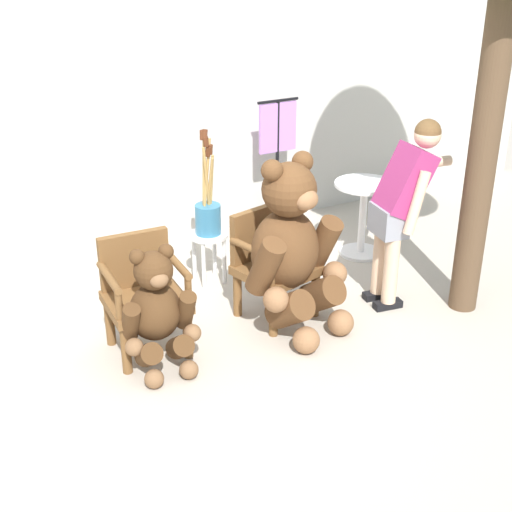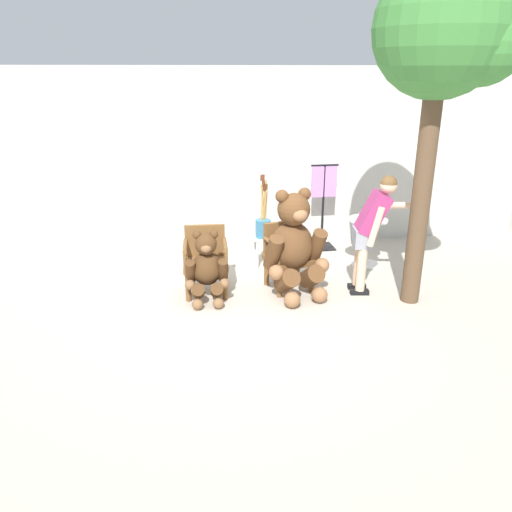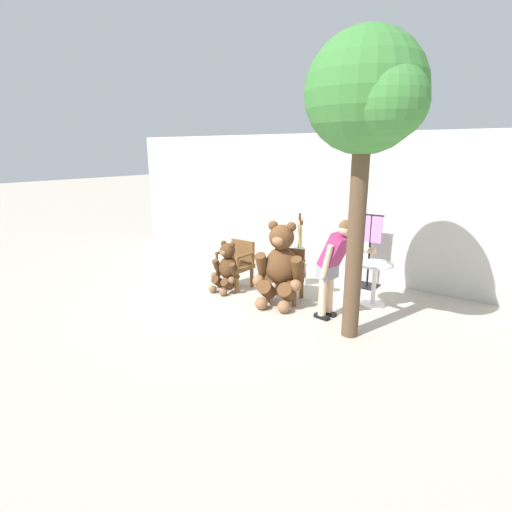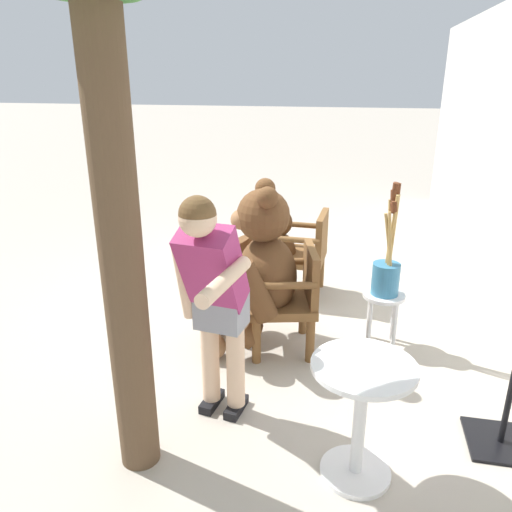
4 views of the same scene
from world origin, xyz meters
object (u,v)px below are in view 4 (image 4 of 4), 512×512
at_px(wooden_chair_right, 289,296).
at_px(round_side_table, 361,408).
at_px(person_visitor, 214,291).
at_px(white_stool, 383,305).
at_px(brush_bucket, 387,271).
at_px(teddy_bear_small, 276,251).
at_px(wooden_chair_left, 304,251).
at_px(teddy_bear_large, 258,270).

height_order(wooden_chair_right, round_side_table, wooden_chair_right).
bearing_deg(person_visitor, round_side_table, 70.51).
bearing_deg(white_stool, brush_bucket, 50.35).
bearing_deg(teddy_bear_small, wooden_chair_right, 15.02).
bearing_deg(brush_bucket, white_stool, -129.65).
relative_size(white_stool, round_side_table, 0.64).
relative_size(wooden_chair_right, teddy_bear_small, 0.94).
bearing_deg(wooden_chair_left, white_stool, 40.42).
bearing_deg(round_side_table, wooden_chair_right, -156.53).
height_order(teddy_bear_large, brush_bucket, teddy_bear_large).
bearing_deg(round_side_table, person_visitor, -109.49).
distance_m(teddy_bear_large, round_side_table, 1.54).
distance_m(teddy_bear_small, person_visitor, 2.13).
distance_m(person_visitor, round_side_table, 1.06).
bearing_deg(teddy_bear_large, teddy_bear_small, -178.08).
height_order(wooden_chair_left, brush_bucket, brush_bucket).
bearing_deg(round_side_table, teddy_bear_small, -160.22).
height_order(wooden_chair_left, white_stool, wooden_chair_left).
height_order(person_visitor, white_stool, person_visitor).
distance_m(wooden_chair_left, wooden_chair_right, 1.07).
relative_size(teddy_bear_small, person_visitor, 0.60).
relative_size(wooden_chair_left, teddy_bear_small, 0.94).
distance_m(teddy_bear_large, white_stool, 1.07).
relative_size(brush_bucket, round_side_table, 1.27).
bearing_deg(wooden_chair_right, white_stool, 104.76).
bearing_deg(wooden_chair_right, brush_bucket, 104.63).
distance_m(wooden_chair_left, teddy_bear_small, 0.29).
xyz_separation_m(brush_bucket, round_side_table, (1.51, -0.18, -0.21)).
bearing_deg(teddy_bear_large, wooden_chair_left, 167.06).
bearing_deg(person_visitor, white_stool, 138.07).
height_order(wooden_chair_left, teddy_bear_small, teddy_bear_small).
distance_m(wooden_chair_right, round_side_table, 1.44).
bearing_deg(wooden_chair_left, wooden_chair_right, -0.09).
distance_m(brush_bucket, round_side_table, 1.54).
relative_size(teddy_bear_large, round_side_table, 1.91).
distance_m(teddy_bear_small, white_stool, 1.36).
height_order(wooden_chair_right, teddy_bear_large, teddy_bear_large).
bearing_deg(wooden_chair_left, teddy_bear_large, -12.94).
distance_m(wooden_chair_right, person_visitor, 1.14).
xyz_separation_m(teddy_bear_large, person_visitor, (0.97, -0.07, 0.24)).
xyz_separation_m(white_stool, brush_bucket, (0.00, 0.00, 0.31)).
distance_m(wooden_chair_right, brush_bucket, 0.80).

